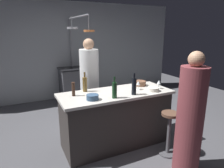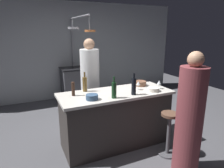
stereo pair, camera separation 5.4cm
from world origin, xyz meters
name	(u,v)px [view 1 (the left image)]	position (x,y,z in m)	size (l,w,h in m)	color
ground_plane	(116,143)	(0.00, 0.00, 0.00)	(9.00, 9.00, 0.00)	#4C4C51
back_wall	(70,51)	(0.00, 2.85, 1.30)	(6.40, 0.16, 2.60)	#9EA3A8
kitchen_island	(116,118)	(0.00, 0.00, 0.45)	(1.80, 0.72, 0.90)	#332D2B
stove_range	(75,84)	(0.00, 2.45, 0.45)	(0.80, 0.64, 0.89)	#47474C
chef	(90,87)	(-0.14, 0.86, 0.79)	(0.36, 0.36, 1.71)	white
bar_stool_right	(169,132)	(0.58, -0.62, 0.38)	(0.28, 0.28, 0.68)	#4C4C51
guest_right	(190,119)	(0.55, -1.01, 0.75)	(0.34, 0.34, 1.62)	brown
overhead_pot_rack	(76,41)	(-0.05, 1.99, 1.61)	(0.57, 1.51, 2.17)	gray
potted_plant	(148,91)	(1.73, 1.50, 0.30)	(0.36, 0.36, 0.52)	brown
pepper_mill	(73,89)	(-0.65, 0.12, 1.01)	(0.05, 0.05, 0.21)	#382319
wine_bottle_dark	(134,86)	(0.19, -0.22, 1.03)	(0.07, 0.07, 0.33)	black
wine_bottle_red	(115,90)	(-0.15, -0.24, 1.02)	(0.07, 0.07, 0.32)	#143319
wine_bottle_amber	(85,84)	(-0.43, 0.26, 1.02)	(0.07, 0.07, 0.32)	brown
wine_glass_by_chef	(159,83)	(0.74, -0.12, 1.01)	(0.07, 0.07, 0.15)	silver
wine_glass_near_left_guest	(138,83)	(0.40, -0.02, 1.01)	(0.07, 0.07, 0.15)	silver
mixing_bowl_wooden	(140,83)	(0.57, 0.18, 0.94)	(0.21, 0.21, 0.08)	brown
mixing_bowl_blue	(93,97)	(-0.46, -0.17, 0.94)	(0.17, 0.17, 0.07)	#334C6B
mixing_bowl_ceramic	(153,89)	(0.57, -0.20, 0.93)	(0.19, 0.19, 0.06)	silver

